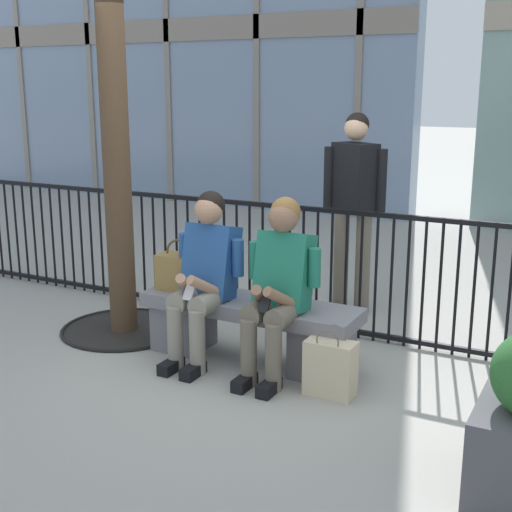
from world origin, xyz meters
The scene contains 8 objects.
ground_plane centered at (0.00, 0.00, 0.00)m, with size 60.00×60.00×0.00m, color #9E9B93.
stone_bench centered at (0.00, 0.00, 0.27)m, with size 1.60×0.44×0.45m.
seated_person_with_phone centered at (-0.29, -0.13, 0.65)m, with size 0.52×0.66×1.21m.
seated_person_companion centered at (0.29, -0.13, 0.65)m, with size 0.52×0.66×1.21m.
handbag_on_bench centered at (-0.58, -0.01, 0.59)m, with size 0.32×0.19×0.38m.
shopping_bag centered at (0.73, -0.27, 0.19)m, with size 0.32×0.17×0.46m.
bystander_at_railing centered at (0.24, 1.42, 1.00)m, with size 0.55×0.38×1.71m.
plaza_railing centered at (0.00, 0.79, 0.51)m, with size 7.64×0.04×1.01m.
Camera 1 is at (2.22, -4.12, 1.92)m, focal length 48.67 mm.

